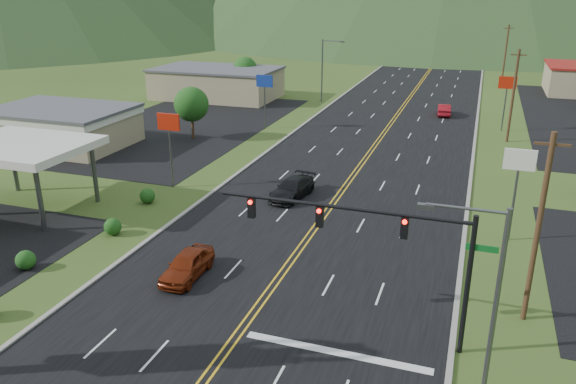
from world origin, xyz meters
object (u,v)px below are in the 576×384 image
(streetlight_east, at_px, (487,302))
(gas_canopy, at_px, (20,148))
(car_red_near, at_px, (187,265))
(car_red_far, at_px, (444,110))
(streetlight_west, at_px, (324,66))
(traffic_signal, at_px, (381,238))
(car_dark_mid, at_px, (292,189))

(streetlight_east, height_order, gas_canopy, streetlight_east)
(car_red_near, distance_m, car_red_far, 51.24)
(car_red_near, bearing_deg, streetlight_west, 95.95)
(traffic_signal, relative_size, car_red_near, 2.87)
(gas_canopy, distance_m, car_red_far, 52.50)
(gas_canopy, bearing_deg, car_dark_mid, 25.47)
(traffic_signal, distance_m, car_red_near, 12.72)
(car_red_near, relative_size, car_red_far, 1.01)
(streetlight_west, distance_m, car_red_far, 18.48)
(streetlight_east, xyz_separation_m, car_red_far, (-5.31, 56.30, -4.43))
(streetlight_east, height_order, car_red_far, streetlight_east)
(gas_canopy, bearing_deg, car_red_near, -18.83)
(gas_canopy, bearing_deg, car_red_far, 57.82)
(traffic_signal, height_order, gas_canopy, traffic_signal)
(car_red_far, bearing_deg, traffic_signal, 85.59)
(traffic_signal, xyz_separation_m, gas_canopy, (-28.48, 8.00, -0.46))
(streetlight_east, height_order, car_dark_mid, streetlight_east)
(streetlight_east, xyz_separation_m, streetlight_west, (-22.86, 60.00, 0.00))
(streetlight_west, bearing_deg, car_dark_mid, -78.20)
(car_dark_mid, bearing_deg, streetlight_west, 111.06)
(car_dark_mid, bearing_deg, streetlight_east, -45.55)
(gas_canopy, distance_m, car_dark_mid, 20.90)
(streetlight_east, distance_m, streetlight_west, 64.21)
(streetlight_west, bearing_deg, gas_canopy, -102.13)
(traffic_signal, height_order, car_red_near, traffic_signal)
(gas_canopy, bearing_deg, traffic_signal, -15.70)
(traffic_signal, height_order, streetlight_west, streetlight_west)
(streetlight_east, relative_size, gas_canopy, 0.90)
(streetlight_east, bearing_deg, car_dark_mid, 125.18)
(streetlight_east, bearing_deg, car_red_far, 95.39)
(traffic_signal, relative_size, car_dark_mid, 2.49)
(streetlight_west, distance_m, car_red_near, 54.31)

